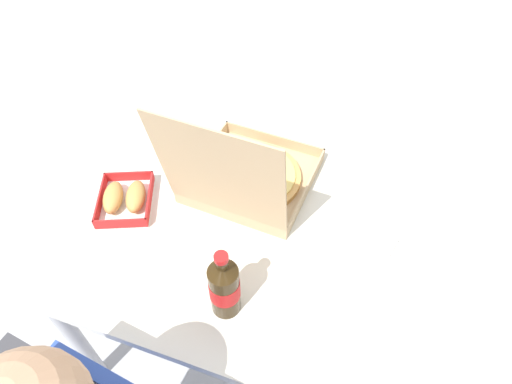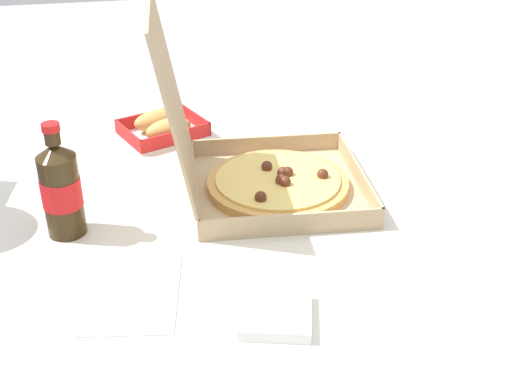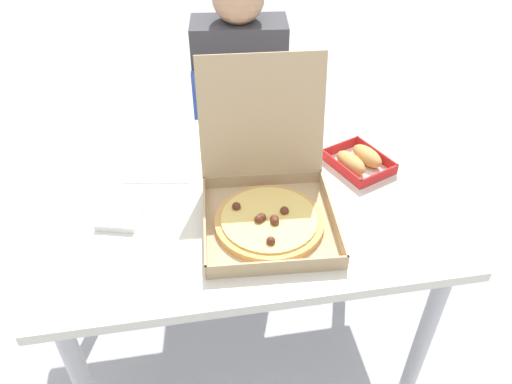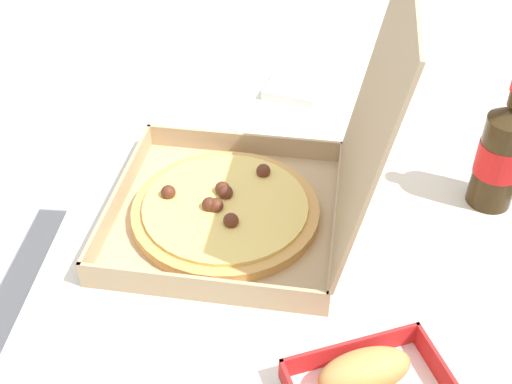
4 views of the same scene
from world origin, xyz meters
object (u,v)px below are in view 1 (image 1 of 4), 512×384
object	(u,v)px
bread_side_box	(125,198)
paper_menu	(321,292)
napkin_pile	(378,235)
cola_bottle	(224,287)
pizza_box_open	(248,176)

from	to	relation	value
bread_side_box	paper_menu	world-z (taller)	bread_side_box
napkin_pile	paper_menu	bearing A→B (deg)	63.25
cola_bottle	napkin_pile	distance (m)	0.47
cola_bottle	napkin_pile	world-z (taller)	cola_bottle
bread_side_box	napkin_pile	distance (m)	0.74
paper_menu	bread_side_box	bearing A→B (deg)	0.19
bread_side_box	pizza_box_open	bearing A→B (deg)	-151.14
pizza_box_open	cola_bottle	distance (m)	0.40
bread_side_box	napkin_pile	xyz separation A→B (m)	(-0.73, -0.12, -0.02)
cola_bottle	napkin_pile	xyz separation A→B (m)	(-0.32, -0.33, -0.08)
napkin_pile	cola_bottle	bearing A→B (deg)	45.81
pizza_box_open	bread_side_box	bearing A→B (deg)	28.86
pizza_box_open	cola_bottle	size ratio (longest dim) A/B	1.98
pizza_box_open	napkin_pile	world-z (taller)	pizza_box_open
paper_menu	napkin_pile	distance (m)	0.24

